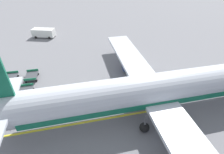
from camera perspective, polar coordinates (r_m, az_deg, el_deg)
name	(u,v)px	position (r m, az deg, el deg)	size (l,w,h in m)	color
ground_plane	(135,63)	(31.65, 7.60, 4.42)	(500.00, 500.00, 0.00)	gray
airplane	(162,89)	(21.05, 16.04, -3.88)	(35.83, 39.83, 12.67)	silver
service_van	(44,33)	(45.05, -21.41, 13.34)	(3.84, 5.44, 1.99)	white
baggage_dolly_row_mid_a_col_a	(10,78)	(30.88, -30.23, -0.32)	(3.44, 2.06, 0.92)	#424449
baggage_dolly_row_mid_a_col_b	(3,95)	(27.81, -32.14, -4.97)	(3.41, 1.97, 0.92)	#424449
baggage_dolly_row_mid_b_col_a	(32,76)	(29.88, -24.77, 0.28)	(3.42, 1.99, 0.92)	#424449
baggage_dolly_row_mid_b_col_b	(26,92)	(26.83, -26.36, -4.39)	(3.41, 1.97, 0.92)	#424449
baggage_dolly_row_mid_b_col_c	(18,112)	(24.08, -28.32, -10.07)	(3.46, 2.17, 0.92)	#424449
stand_guidance_stripe	(92,121)	(21.13, -6.47, -14.08)	(1.67, 20.96, 0.01)	yellow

